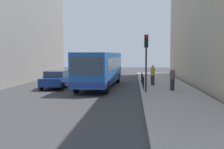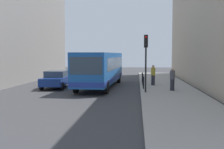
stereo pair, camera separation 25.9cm
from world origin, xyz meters
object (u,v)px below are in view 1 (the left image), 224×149
at_px(bus, 101,67).
at_px(pedestrian_near_signal, 172,79).
at_px(bollard_near, 143,83).
at_px(pedestrian_mid_sidewalk, 153,75).
at_px(car_beside_bus, 56,79).
at_px(bollard_mid, 142,80).
at_px(traffic_light, 146,52).
at_px(bollard_far, 142,77).

bearing_deg(bus, pedestrian_near_signal, 156.48).
height_order(bus, bollard_near, bus).
bearing_deg(pedestrian_mid_sidewalk, car_beside_bus, -68.96).
xyz_separation_m(car_beside_bus, bollard_mid, (7.36, 1.48, -0.16)).
relative_size(car_beside_bus, pedestrian_near_signal, 2.56).
distance_m(bus, pedestrian_near_signal, 6.51).
bearing_deg(bus, bollard_near, 154.87).
xyz_separation_m(traffic_light, bollard_far, (-0.10, 7.11, -2.38)).
bearing_deg(bollard_mid, bollard_near, -90.00).
xyz_separation_m(bollard_mid, pedestrian_near_signal, (2.13, -3.43, 0.40)).
bearing_deg(bollard_far, traffic_light, -89.19).
distance_m(bollard_near, bollard_far, 5.01).
bearing_deg(car_beside_bus, bus, -167.64).
bearing_deg(bollard_far, pedestrian_mid_sidewalk, -69.86).
distance_m(bus, bollard_mid, 3.86).
bearing_deg(bollard_far, car_beside_bus, -151.55).
distance_m(traffic_light, bollard_far, 7.50).
bearing_deg(pedestrian_near_signal, bus, -170.74).
distance_m(bollard_mid, pedestrian_near_signal, 4.06).
relative_size(traffic_light, pedestrian_near_signal, 2.36).
distance_m(car_beside_bus, pedestrian_mid_sidewalk, 8.40).
bearing_deg(pedestrian_mid_sidewalk, bollard_far, -149.38).
bearing_deg(bollard_near, pedestrian_mid_sidewalk, 70.66).
bearing_deg(bollard_mid, bollard_far, 90.00).
relative_size(bollard_near, bollard_far, 1.00).
xyz_separation_m(traffic_light, bollard_near, (-0.10, 2.10, -2.38)).
distance_m(car_beside_bus, bollard_near, 7.43).
distance_m(bus, bollard_far, 4.90).
height_order(bus, pedestrian_mid_sidewalk, bus).
xyz_separation_m(bus, bollard_near, (3.66, -1.95, -1.10)).
relative_size(car_beside_bus, bollard_near, 4.69).
bearing_deg(bollard_near, bollard_far, 90.00).
xyz_separation_m(bollard_near, bollard_mid, (0.00, 2.50, 0.00)).
bearing_deg(bollard_mid, bus, -171.33).
bearing_deg(pedestrian_mid_sidewalk, pedestrian_near_signal, 30.01).
distance_m(car_beside_bus, traffic_light, 8.39).
bearing_deg(pedestrian_mid_sidewalk, traffic_light, 0.76).
height_order(bollard_near, pedestrian_mid_sidewalk, pedestrian_mid_sidewalk).
bearing_deg(bollard_near, pedestrian_near_signal, -23.51).
bearing_deg(pedestrian_near_signal, bollard_near, -167.87).
xyz_separation_m(bollard_near, pedestrian_mid_sidewalk, (0.90, 2.56, 0.42)).
bearing_deg(pedestrian_near_signal, bollard_far, 145.42).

